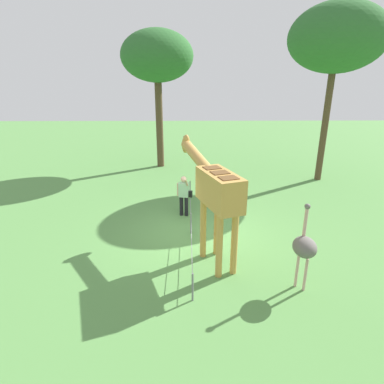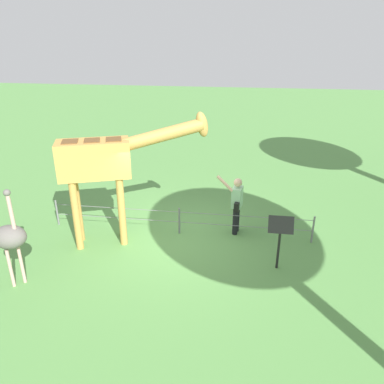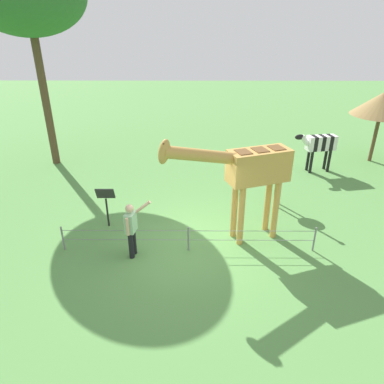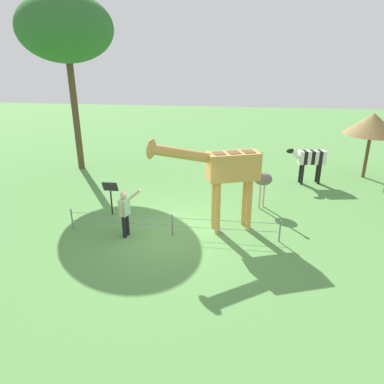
{
  "view_description": "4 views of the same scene",
  "coord_description": "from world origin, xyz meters",
  "px_view_note": "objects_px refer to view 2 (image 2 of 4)",
  "views": [
    {
      "loc": [
        -9.82,
        0.26,
        5.05
      ],
      "look_at": [
        -0.21,
        0.12,
        1.58
      ],
      "focal_mm": 29.85,
      "sensor_mm": 36.0,
      "label": 1
    },
    {
      "loc": [
        1.61,
        -8.67,
        5.06
      ],
      "look_at": [
        0.37,
        0.01,
        1.3
      ],
      "focal_mm": 34.97,
      "sensor_mm": 36.0,
      "label": 2
    },
    {
      "loc": [
        -0.15,
        8.46,
        5.9
      ],
      "look_at": [
        -0.1,
        -0.01,
        1.75
      ],
      "focal_mm": 33.3,
      "sensor_mm": 36.0,
      "label": 3
    },
    {
      "loc": [
        -2.0,
        10.66,
        5.75
      ],
      "look_at": [
        -0.72,
        0.6,
        1.76
      ],
      "focal_mm": 33.56,
      "sensor_mm": 36.0,
      "label": 4
    }
  ],
  "objects_px": {
    "giraffe": "(107,163)",
    "visitor": "(237,203)",
    "info_sign": "(280,232)",
    "ostrich": "(10,237)"
  },
  "relations": [
    {
      "from": "visitor",
      "to": "ostrich",
      "type": "xyz_separation_m",
      "value": [
        -4.56,
        -2.97,
        0.27
      ]
    },
    {
      "from": "giraffe",
      "to": "ostrich",
      "type": "xyz_separation_m",
      "value": [
        -1.42,
        -2.09,
        -0.98
      ]
    },
    {
      "from": "visitor",
      "to": "ostrich",
      "type": "bearing_deg",
      "value": -146.98
    },
    {
      "from": "visitor",
      "to": "giraffe",
      "type": "bearing_deg",
      "value": -164.37
    },
    {
      "from": "info_sign",
      "to": "visitor",
      "type": "bearing_deg",
      "value": 123.52
    },
    {
      "from": "ostrich",
      "to": "visitor",
      "type": "bearing_deg",
      "value": 33.02
    },
    {
      "from": "ostrich",
      "to": "info_sign",
      "type": "distance_m",
      "value": 5.77
    },
    {
      "from": "visitor",
      "to": "info_sign",
      "type": "height_order",
      "value": "visitor"
    },
    {
      "from": "giraffe",
      "to": "visitor",
      "type": "distance_m",
      "value": 3.5
    },
    {
      "from": "giraffe",
      "to": "info_sign",
      "type": "height_order",
      "value": "giraffe"
    }
  ]
}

